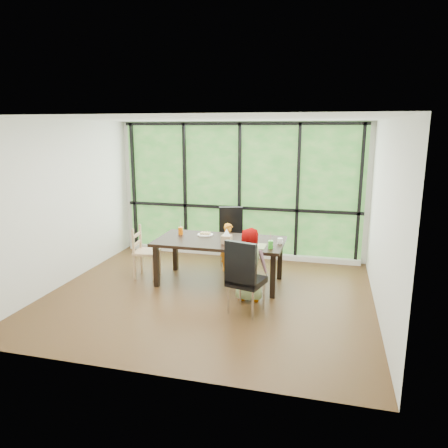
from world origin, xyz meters
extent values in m
plane|color=black|center=(0.00, 0.00, 0.00)|extent=(5.00, 5.00, 0.00)
plane|color=silver|center=(0.00, 2.25, 1.35)|extent=(5.00, 0.00, 5.00)
cube|color=#1E521D|center=(0.00, 2.23, 1.35)|extent=(4.80, 0.02, 2.65)
cube|color=silver|center=(0.00, 2.15, 0.05)|extent=(4.80, 0.12, 0.10)
cube|color=black|center=(0.02, 0.59, 0.38)|extent=(2.15, 1.12, 0.75)
cube|color=black|center=(-0.04, 1.64, 0.54)|extent=(0.56, 0.56, 1.08)
cube|color=black|center=(0.69, -0.45, 0.54)|extent=(0.56, 0.56, 1.08)
cube|color=tan|center=(-1.30, 0.56, 0.45)|extent=(0.44, 0.46, 0.90)
imported|color=orange|center=(0.02, 1.23, 0.44)|extent=(0.38, 0.32, 0.89)
imported|color=gray|center=(0.65, -0.01, 0.56)|extent=(0.56, 0.37, 1.12)
cube|color=tan|center=(0.60, 0.37, 0.75)|extent=(0.45, 0.33, 0.01)
cylinder|color=white|center=(-0.31, 0.83, 0.76)|extent=(0.27, 0.27, 0.02)
cylinder|color=white|center=(0.58, 0.36, 0.76)|extent=(0.27, 0.27, 0.02)
cylinder|color=#E56106|center=(-0.74, 0.78, 0.81)|extent=(0.08, 0.08, 0.13)
cylinder|color=green|center=(0.92, 0.28, 0.81)|extent=(0.08, 0.08, 0.13)
cylinder|color=white|center=(1.02, 0.62, 0.79)|extent=(0.09, 0.09, 0.09)
cube|color=tan|center=(0.18, 0.40, 0.82)|extent=(0.16, 0.16, 0.13)
cylinder|color=white|center=(-0.74, 0.78, 0.92)|extent=(0.01, 0.04, 0.20)
cylinder|color=pink|center=(0.92, 0.28, 0.92)|extent=(0.01, 0.04, 0.20)
cone|color=white|center=(0.18, 0.40, 0.94)|extent=(0.12, 0.12, 0.11)
camera|label=1|loc=(1.78, -5.95, 2.57)|focal=33.75mm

